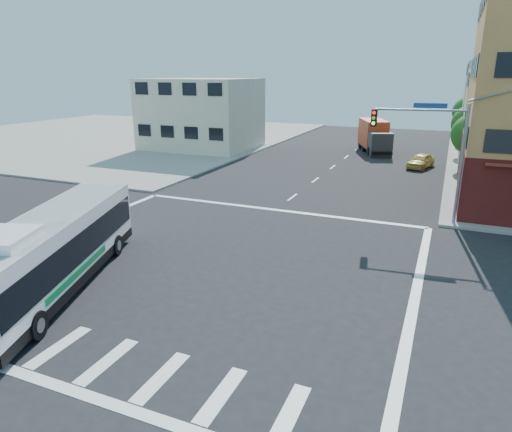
% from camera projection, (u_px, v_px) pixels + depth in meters
% --- Properties ---
extents(ground, '(120.00, 120.00, 0.00)m').
position_uv_depth(ground, '(205.00, 263.00, 21.64)').
color(ground, black).
rests_on(ground, ground).
extents(sidewalk_nw, '(50.00, 50.00, 0.15)m').
position_uv_depth(sidewalk_nw, '(110.00, 135.00, 65.41)').
color(sidewalk_nw, gray).
rests_on(sidewalk_nw, ground).
extents(building_west, '(12.06, 10.06, 8.00)m').
position_uv_depth(building_west, '(201.00, 114.00, 53.11)').
color(building_west, beige).
rests_on(building_west, ground).
extents(signal_mast_ne, '(7.91, 1.13, 8.07)m').
position_uv_depth(signal_mast_ne, '(432.00, 139.00, 26.08)').
color(signal_mast_ne, slate).
rests_on(signal_mast_ne, ground).
extents(street_tree_a, '(3.60, 3.60, 5.53)m').
position_uv_depth(street_tree_a, '(474.00, 132.00, 40.63)').
color(street_tree_a, '#3A2015').
rests_on(street_tree_a, ground).
extents(street_tree_b, '(3.80, 3.80, 5.79)m').
position_uv_depth(street_tree_b, '(472.00, 122.00, 47.61)').
color(street_tree_b, '#3A2015').
rests_on(street_tree_b, ground).
extents(street_tree_c, '(3.40, 3.40, 5.29)m').
position_uv_depth(street_tree_c, '(470.00, 118.00, 54.72)').
color(street_tree_c, '#3A2015').
rests_on(street_tree_c, ground).
extents(street_tree_d, '(4.00, 4.00, 6.03)m').
position_uv_depth(street_tree_d, '(469.00, 110.00, 61.62)').
color(street_tree_d, '#3A2015').
rests_on(street_tree_d, ground).
extents(transit_bus, '(6.21, 11.87, 3.46)m').
position_uv_depth(transit_bus, '(53.00, 251.00, 18.56)').
color(transit_bus, black).
rests_on(transit_bus, ground).
extents(box_truck, '(4.97, 8.14, 3.53)m').
position_uv_depth(box_truck, '(375.00, 137.00, 51.38)').
color(box_truck, '#292A2F').
rests_on(box_truck, ground).
extents(parked_car, '(2.64, 4.29, 1.36)m').
position_uv_depth(parked_car, '(421.00, 161.00, 43.00)').
color(parked_car, '#D9BA50').
rests_on(parked_car, ground).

